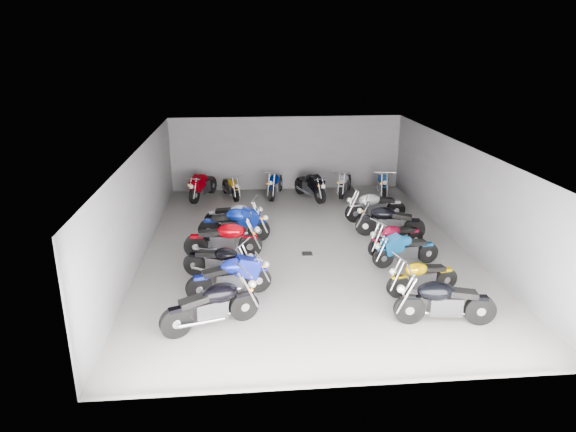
# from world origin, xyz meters

# --- Properties ---
(ground) EXTENTS (14.00, 14.00, 0.00)m
(ground) POSITION_xyz_m (0.00, 0.00, 0.00)
(ground) COLOR gray
(ground) RESTS_ON ground
(wall_back) EXTENTS (10.00, 0.10, 3.20)m
(wall_back) POSITION_xyz_m (0.00, 7.00, 1.60)
(wall_back) COLOR slate
(wall_back) RESTS_ON ground
(wall_left) EXTENTS (0.10, 14.00, 3.20)m
(wall_left) POSITION_xyz_m (-5.00, 0.00, 1.60)
(wall_left) COLOR slate
(wall_left) RESTS_ON ground
(wall_right) EXTENTS (0.10, 14.00, 3.20)m
(wall_right) POSITION_xyz_m (5.00, 0.00, 1.60)
(wall_right) COLOR slate
(wall_right) RESTS_ON ground
(ceiling) EXTENTS (10.00, 14.00, 0.04)m
(ceiling) POSITION_xyz_m (0.00, 0.00, 3.22)
(ceiling) COLOR black
(ceiling) RESTS_ON wall_back
(drain_grate) EXTENTS (0.32, 0.32, 0.01)m
(drain_grate) POSITION_xyz_m (0.00, -0.50, 0.01)
(drain_grate) COLOR black
(drain_grate) RESTS_ON ground
(motorcycle_left_a) EXTENTS (2.22, 1.04, 1.03)m
(motorcycle_left_a) POSITION_xyz_m (-2.68, -4.62, 0.56)
(motorcycle_left_a) COLOR black
(motorcycle_left_a) RESTS_ON ground
(motorcycle_left_b) EXTENTS (2.19, 0.70, 0.98)m
(motorcycle_left_b) POSITION_xyz_m (-2.30, -3.10, 0.53)
(motorcycle_left_b) COLOR black
(motorcycle_left_b) RESTS_ON ground
(motorcycle_left_c) EXTENTS (2.01, 0.99, 0.94)m
(motorcycle_left_c) POSITION_xyz_m (-2.61, -2.07, 0.51)
(motorcycle_left_c) COLOR black
(motorcycle_left_c) RESTS_ON ground
(motorcycle_left_d) EXTENTS (2.36, 0.51, 1.04)m
(motorcycle_left_d) POSITION_xyz_m (-2.54, -0.53, 0.57)
(motorcycle_left_d) COLOR black
(motorcycle_left_d) RESTS_ON ground
(motorcycle_left_e) EXTENTS (2.36, 0.53, 1.04)m
(motorcycle_left_e) POSITION_xyz_m (-2.22, 0.84, 0.57)
(motorcycle_left_e) COLOR black
(motorcycle_left_e) RESTS_ON ground
(motorcycle_left_f) EXTENTS (2.08, 0.57, 0.92)m
(motorcycle_left_f) POSITION_xyz_m (-2.24, 1.84, 0.50)
(motorcycle_left_f) COLOR black
(motorcycle_left_f) RESTS_ON ground
(motorcycle_right_a) EXTENTS (2.34, 0.53, 1.03)m
(motorcycle_right_a) POSITION_xyz_m (2.61, -4.90, 0.56)
(motorcycle_right_a) COLOR black
(motorcycle_right_a) RESTS_ON ground
(motorcycle_right_b) EXTENTS (2.00, 0.59, 0.89)m
(motorcycle_right_b) POSITION_xyz_m (2.61, -3.39, 0.48)
(motorcycle_right_b) COLOR black
(motorcycle_right_b) RESTS_ON ground
(motorcycle_right_c) EXTENTS (2.04, 0.54, 0.90)m
(motorcycle_right_c) POSITION_xyz_m (2.72, -1.61, 0.49)
(motorcycle_right_c) COLOR black
(motorcycle_right_c) RESTS_ON ground
(motorcycle_right_d) EXTENTS (1.94, 0.95, 0.91)m
(motorcycle_right_d) POSITION_xyz_m (2.72, -0.66, 0.49)
(motorcycle_right_d) COLOR black
(motorcycle_right_d) RESTS_ON ground
(motorcycle_right_e) EXTENTS (2.24, 0.83, 1.01)m
(motorcycle_right_e) POSITION_xyz_m (2.89, 0.69, 0.55)
(motorcycle_right_e) COLOR black
(motorcycle_right_e) RESTS_ON ground
(motorcycle_right_f) EXTENTS (2.29, 0.54, 1.01)m
(motorcycle_right_f) POSITION_xyz_m (2.83, 2.37, 0.55)
(motorcycle_right_f) COLOR black
(motorcycle_right_f) RESTS_ON ground
(motorcycle_back_a) EXTENTS (1.02, 2.20, 1.02)m
(motorcycle_back_a) POSITION_xyz_m (-3.60, 5.80, 0.55)
(motorcycle_back_a) COLOR black
(motorcycle_back_a) RESTS_ON ground
(motorcycle_back_b) EXTENTS (0.75, 1.90, 0.86)m
(motorcycle_back_b) POSITION_xyz_m (-2.44, 5.82, 0.47)
(motorcycle_back_b) COLOR black
(motorcycle_back_b) RESTS_ON ground
(motorcycle_back_c) EXTENTS (0.75, 2.20, 0.99)m
(motorcycle_back_c) POSITION_xyz_m (-0.56, 5.85, 0.54)
(motorcycle_back_c) COLOR black
(motorcycle_back_c) RESTS_ON ground
(motorcycle_back_d) EXTENTS (1.07, 2.17, 1.01)m
(motorcycle_back_d) POSITION_xyz_m (0.86, 5.35, 0.55)
(motorcycle_back_d) COLOR black
(motorcycle_back_d) RESTS_ON ground
(motorcycle_back_e) EXTENTS (0.91, 2.00, 0.92)m
(motorcycle_back_e) POSITION_xyz_m (2.41, 5.86, 0.50)
(motorcycle_back_e) COLOR black
(motorcycle_back_e) RESTS_ON ground
(motorcycle_back_f) EXTENTS (0.59, 2.23, 0.99)m
(motorcycle_back_f) POSITION_xyz_m (3.95, 5.51, 0.54)
(motorcycle_back_f) COLOR black
(motorcycle_back_f) RESTS_ON ground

